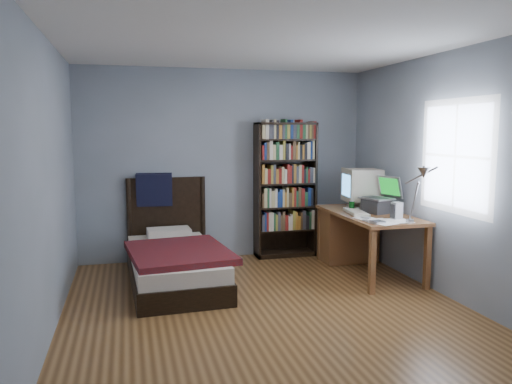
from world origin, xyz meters
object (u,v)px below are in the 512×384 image
crt_monitor (361,186)px  speaker (397,211)px  desk (353,232)px  bookshelf (285,190)px  soda_can (352,206)px  bed (174,259)px  laptop (378,203)px  keyboard (356,212)px  desk_lamp (422,179)px

crt_monitor → speaker: (0.00, -0.88, -0.19)m
desk → bookshelf: size_ratio=0.86×
crt_monitor → bookshelf: 1.03m
soda_can → bed: bed is taller
bookshelf → laptop: bearing=-52.3°
crt_monitor → keyboard: bearing=-122.3°
bed → desk: bearing=4.3°
laptop → soda_can: laptop is taller
desk → keyboard: size_ratio=3.25×
laptop → bookshelf: 1.33m
desk_lamp → speaker: size_ratio=3.32×
bookshelf → desk: bearing=-41.5°
desk_lamp → bed: 2.81m
keyboard → speaker: bearing=-51.7°
crt_monitor → bed: (-2.38, -0.16, -0.75)m
keyboard → speaker: 0.54m
crt_monitor → bookshelf: size_ratio=0.28×
speaker → bed: (-2.38, 0.72, -0.57)m
keyboard → bookshelf: bearing=125.5°
soda_can → bed: (-2.15, 0.07, -0.53)m
desk → soda_can: bearing=-119.7°
keyboard → crt_monitor: bearing=66.3°
soda_can → bookshelf: size_ratio=0.07×
keyboard → laptop: bearing=8.1°
desk → bed: bearing=-175.7°
speaker → bookshelf: bookshelf is taller
keyboard → speaker: speaker is taller
crt_monitor → soda_can: crt_monitor is taller
bookshelf → crt_monitor: bearing=-38.6°
laptop → soda_can: bearing=142.5°
bed → keyboard: bearing=-6.9°
laptop → bookshelf: bookshelf is taller
laptop → desk: bearing=104.1°
speaker → soda_can: bearing=103.4°
desk_lamp → soda_can: bearing=95.8°
desk_lamp → soda_can: size_ratio=5.29×
soda_can → bed: size_ratio=0.06×
crt_monitor → desk_lamp: (-0.10, -1.49, 0.23)m
laptop → crt_monitor: bearing=92.2°
laptop → desk_lamp: 1.15m
desk_lamp → bookshelf: bookshelf is taller
speaker → soda_can: size_ratio=1.59×
bed → desk_lamp: bearing=-30.3°
keyboard → bookshelf: 1.19m
keyboard → soda_can: soda_can is taller
laptop → bed: laptop is taller
speaker → bed: size_ratio=0.09×
laptop → desk_lamp: bearing=-96.3°
desk → keyboard: (-0.17, -0.43, 0.33)m
desk → bookshelf: (-0.71, 0.62, 0.49)m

